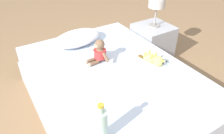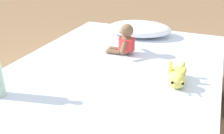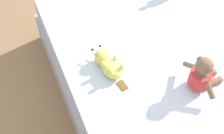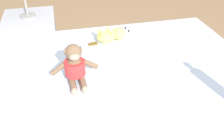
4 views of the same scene
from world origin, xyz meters
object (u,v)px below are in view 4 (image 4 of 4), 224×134
Objects in this scene: bed at (112,101)px; nightstand at (33,40)px; plush_monkey at (75,66)px; plush_yellow_creature at (112,35)px.

nightstand is (0.99, 0.55, 0.01)m from bed.
plush_monkey is at bearing -161.83° from nightstand.
bed is 1.14m from nightstand.
plush_yellow_creature is at bearing -36.21° from plush_monkey.
plush_yellow_creature is at bearing -12.30° from bed.
nightstand is at bearing 18.17° from plush_monkey.
plush_yellow_creature is 0.69× the size of nightstand.
bed is at bearing -87.84° from plush_monkey.
nightstand is at bearing 48.61° from plush_yellow_creature.
plush_monkey reaches higher than plush_yellow_creature.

